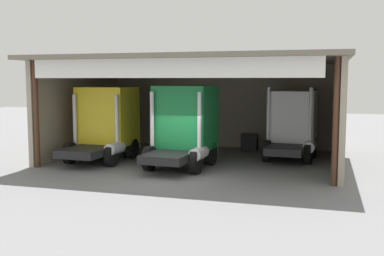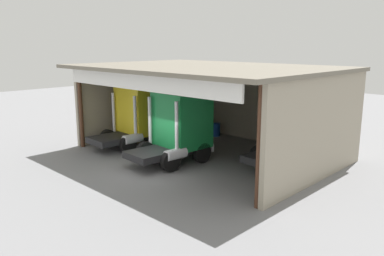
% 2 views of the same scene
% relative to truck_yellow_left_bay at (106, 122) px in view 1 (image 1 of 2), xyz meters
% --- Properties ---
extents(ground_plane, '(80.00, 80.00, 0.00)m').
position_rel_truck_yellow_left_bay_xyz_m(ground_plane, '(4.44, -2.86, -1.93)').
color(ground_plane, slate).
rests_on(ground_plane, ground).
extents(workshop_shed, '(14.31, 10.25, 5.14)m').
position_rel_truck_yellow_left_bay_xyz_m(workshop_shed, '(4.44, 2.47, 1.66)').
color(workshop_shed, '#9E937F').
rests_on(workshop_shed, ground).
extents(truck_yellow_left_bay, '(2.73, 4.76, 3.70)m').
position_rel_truck_yellow_left_bay_xyz_m(truck_yellow_left_bay, '(0.00, 0.00, 0.00)').
color(truck_yellow_left_bay, yellow).
rests_on(truck_yellow_left_bay, ground).
extents(truck_green_center_right_bay, '(2.76, 4.69, 3.79)m').
position_rel_truck_yellow_left_bay_xyz_m(truck_green_center_right_bay, '(4.34, -0.56, 0.06)').
color(truck_green_center_right_bay, '#197F3D').
rests_on(truck_green_center_right_bay, ground).
extents(truck_white_yard_outside, '(2.56, 4.79, 3.69)m').
position_rel_truck_yellow_left_bay_xyz_m(truck_white_yard_outside, '(9.03, 3.15, -0.08)').
color(truck_white_yard_outside, white).
rests_on(truck_white_yard_outside, ground).
extents(oil_drum, '(0.58, 0.58, 0.91)m').
position_rel_truck_yellow_left_bay_xyz_m(oil_drum, '(1.92, 5.31, -1.48)').
color(oil_drum, '#194CB2').
rests_on(oil_drum, ground).
extents(tool_cart, '(0.90, 0.60, 1.00)m').
position_rel_truck_yellow_left_bay_xyz_m(tool_cart, '(6.54, 4.79, -1.43)').
color(tool_cart, black).
rests_on(tool_cart, ground).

